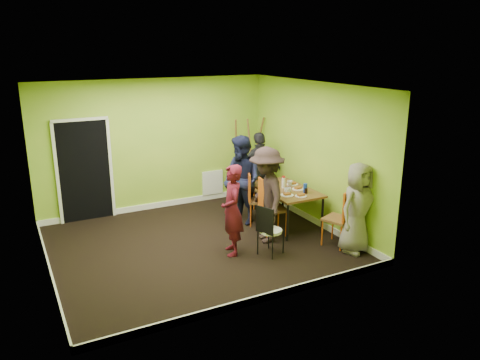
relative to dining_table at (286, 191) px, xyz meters
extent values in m
plane|color=black|center=(-1.91, -0.09, -0.70)|extent=(5.00, 5.00, 0.00)
cube|color=#82B22D|center=(-1.91, 2.16, 0.70)|extent=(5.00, 0.04, 2.80)
cube|color=#82B22D|center=(-1.91, -2.34, 0.70)|extent=(5.00, 0.04, 2.80)
cube|color=#82B22D|center=(-4.41, -0.09, 0.70)|extent=(0.04, 4.50, 2.80)
cube|color=#82B22D|center=(0.59, -0.09, 0.70)|extent=(0.04, 4.50, 2.80)
cube|color=white|center=(-1.91, -0.09, 2.10)|extent=(5.00, 4.50, 0.04)
cube|color=black|center=(-3.41, 2.13, 0.32)|extent=(1.00, 0.05, 2.04)
cube|color=white|center=(-0.61, 2.13, -0.30)|extent=(0.50, 0.04, 0.55)
cylinder|color=black|center=(-0.39, -0.69, -0.34)|extent=(0.04, 0.04, 0.71)
cylinder|color=black|center=(0.39, -0.69, -0.34)|extent=(0.04, 0.04, 0.71)
cylinder|color=black|center=(-0.39, 0.69, -0.34)|extent=(0.04, 0.04, 0.71)
cylinder|color=black|center=(0.39, 0.69, -0.34)|extent=(0.04, 0.04, 0.71)
cube|color=brown|center=(0.00, 0.00, 0.03)|extent=(0.90, 1.50, 0.04)
cylinder|color=orange|center=(-0.52, 0.54, -0.45)|extent=(0.03, 0.03, 0.48)
cylinder|color=orange|center=(-0.66, 0.20, -0.45)|extent=(0.03, 0.03, 0.48)
cylinder|color=orange|center=(-0.18, 0.39, -0.45)|extent=(0.03, 0.03, 0.48)
cylinder|color=orange|center=(-0.33, 0.06, -0.45)|extent=(0.03, 0.03, 0.48)
cube|color=brown|center=(-0.42, 0.30, -0.21)|extent=(0.57, 0.57, 0.04)
cube|color=orange|center=(-0.61, 0.38, 0.08)|extent=(0.19, 0.39, 0.54)
cylinder|color=orange|center=(-0.61, -0.08, -0.44)|extent=(0.03, 0.03, 0.50)
cylinder|color=orange|center=(-0.68, -0.45, -0.44)|extent=(0.03, 0.03, 0.50)
cylinder|color=orange|center=(-0.24, -0.14, -0.44)|extent=(0.03, 0.03, 0.50)
cylinder|color=orange|center=(-0.30, -0.51, -0.44)|extent=(0.03, 0.03, 0.50)
cube|color=brown|center=(-0.46, -0.30, -0.19)|extent=(0.51, 0.51, 0.04)
cube|color=orange|center=(-0.67, -0.26, 0.11)|extent=(0.10, 0.42, 0.56)
cylinder|color=orange|center=(0.25, 1.00, -0.45)|extent=(0.03, 0.03, 0.49)
cylinder|color=orange|center=(-0.11, 1.06, -0.45)|extent=(0.03, 0.03, 0.49)
cylinder|color=orange|center=(0.19, 0.64, -0.45)|extent=(0.03, 0.03, 0.49)
cylinder|color=orange|center=(-0.17, 0.70, -0.45)|extent=(0.03, 0.03, 0.49)
cube|color=brown|center=(0.04, 0.85, -0.21)|extent=(0.50, 0.50, 0.04)
cube|color=orange|center=(0.07, 1.05, 0.08)|extent=(0.41, 0.10, 0.54)
cylinder|color=orange|center=(0.19, -1.49, -0.45)|extent=(0.03, 0.03, 0.49)
cylinder|color=orange|center=(0.53, -1.35, -0.45)|extent=(0.03, 0.03, 0.49)
cylinder|color=orange|center=(0.05, -1.15, -0.45)|extent=(0.03, 0.03, 0.49)
cylinder|color=orange|center=(0.39, -1.01, -0.45)|extent=(0.03, 0.03, 0.49)
cube|color=brown|center=(0.29, -1.25, -0.20)|extent=(0.57, 0.57, 0.04)
cube|color=orange|center=(0.37, -1.44, 0.09)|extent=(0.40, 0.19, 0.55)
cylinder|color=black|center=(-1.15, -0.94, -0.49)|extent=(0.02, 0.02, 0.41)
cylinder|color=black|center=(-1.03, -1.23, -0.49)|extent=(0.02, 0.02, 0.41)
cylinder|color=black|center=(-0.87, -0.82, -0.49)|extent=(0.02, 0.02, 0.41)
cylinder|color=black|center=(-0.75, -1.11, -0.49)|extent=(0.02, 0.02, 0.41)
cylinder|color=white|center=(-0.95, -1.03, -0.27)|extent=(0.39, 0.39, 0.05)
cube|color=black|center=(-1.11, -1.10, -0.03)|extent=(0.16, 0.33, 0.46)
cylinder|color=brown|center=(-0.07, 1.98, 0.24)|extent=(0.27, 0.44, 1.88)
cylinder|color=brown|center=(0.41, 1.98, 0.24)|extent=(0.27, 0.44, 1.88)
cylinder|color=brown|center=(0.17, 1.70, 0.24)|extent=(0.04, 0.43, 1.84)
cube|color=brown|center=(0.17, 1.92, 0.19)|extent=(0.51, 0.04, 0.04)
cylinder|color=white|center=(-0.30, 0.34, 0.06)|extent=(0.22, 0.22, 0.01)
cylinder|color=white|center=(-0.21, -0.37, 0.06)|extent=(0.25, 0.25, 0.01)
cylinder|color=white|center=(-0.02, 0.57, 0.06)|extent=(0.26, 0.26, 0.01)
cylinder|color=white|center=(-0.01, -0.53, 0.06)|extent=(0.22, 0.22, 0.01)
cylinder|color=white|center=(0.27, 0.17, 0.06)|extent=(0.23, 0.23, 0.01)
cylinder|color=white|center=(0.19, -0.14, 0.06)|extent=(0.23, 0.23, 0.01)
cylinder|color=white|center=(-0.01, 0.07, 0.16)|extent=(0.07, 0.07, 0.21)
cylinder|color=#1639AB|center=(0.20, -0.37, 0.14)|extent=(0.08, 0.08, 0.18)
cylinder|color=orange|center=(-0.13, 0.18, 0.10)|extent=(0.04, 0.04, 0.08)
cylinder|color=black|center=(-0.08, 0.29, 0.10)|extent=(0.06, 0.06, 0.09)
cylinder|color=black|center=(0.05, 0.47, 0.10)|extent=(0.06, 0.06, 0.09)
cylinder|color=black|center=(0.18, -0.42, 0.10)|extent=(0.06, 0.06, 0.10)
imported|color=white|center=(-0.11, -0.24, 0.11)|extent=(0.13, 0.13, 0.10)
imported|color=white|center=(0.18, 0.13, 0.11)|extent=(0.11, 0.11, 0.10)
imported|color=#520E1C|center=(-1.52, -0.70, 0.09)|extent=(0.51, 0.65, 1.56)
imported|color=#141834|center=(-0.69, 0.52, 0.19)|extent=(0.79, 0.95, 1.76)
imported|color=black|center=(-0.72, -0.49, 0.18)|extent=(0.91, 1.25, 1.74)
imported|color=black|center=(0.09, 1.17, 0.14)|extent=(1.00, 0.46, 1.67)
imported|color=gray|center=(0.41, -1.60, 0.10)|extent=(0.85, 0.64, 1.58)
camera|label=1|loc=(-4.81, -7.32, 2.76)|focal=35.00mm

